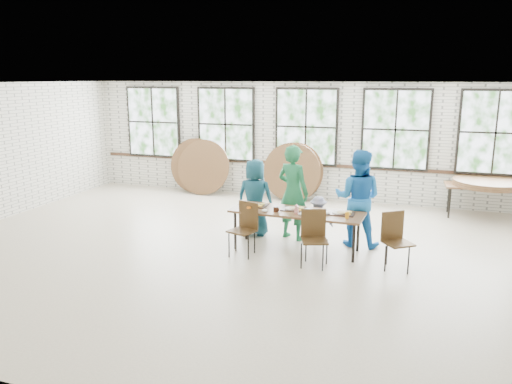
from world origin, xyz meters
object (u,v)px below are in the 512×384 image
dining_table (297,214)px  chair_near_right (314,233)px  storage_table (488,188)px  chair_near_left (245,224)px

dining_table → chair_near_right: (0.45, -0.61, -0.13)m
dining_table → storage_table: size_ratio=1.32×
chair_near_left → storage_table: size_ratio=0.52×
chair_near_left → chair_near_right: bearing=13.8°
storage_table → chair_near_left: bearing=-140.8°
chair_near_left → storage_table: (4.35, 3.95, 0.13)m
chair_near_left → storage_table: chair_near_left is taller
dining_table → chair_near_right: size_ratio=2.56×
chair_near_right → storage_table: chair_near_right is taller
dining_table → storage_table: same height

